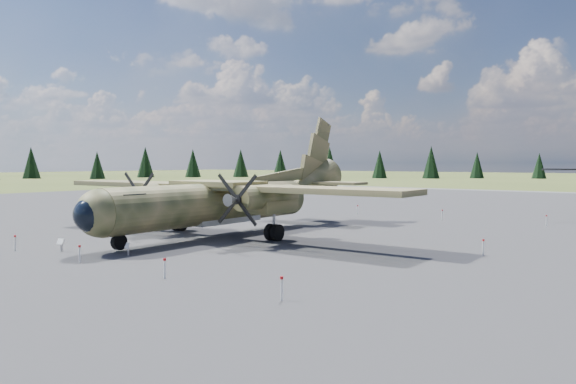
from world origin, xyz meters
The scene contains 7 objects.
ground centered at (0.00, 0.00, 0.00)m, with size 500.00×500.00×0.00m, color #525B28.
apron centered at (0.00, 10.00, 0.00)m, with size 120.00×120.00×0.04m, color slate.
transport_plane centered at (0.40, -1.60, 2.55)m, with size 26.88×24.46×8.88m.
info_placard_left centered at (-1.80, -12.18, 0.47)m, with size 0.47×0.25×0.70m.
info_placard_right centered at (2.09, -10.86, 0.45)m, with size 0.46×0.31×0.67m.
barrier_fence centered at (-0.46, -0.08, 0.51)m, with size 33.12×29.62×0.85m.
treeline centered at (-4.59, -5.74, 4.70)m, with size 296.34×304.68×10.87m.
Camera 1 is at (25.57, -28.49, 4.72)m, focal length 35.00 mm.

